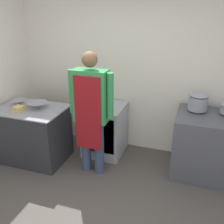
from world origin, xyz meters
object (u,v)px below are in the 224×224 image
fridge_unit (105,129)px  person_cook (91,108)px  stock_pot (198,102)px  plastic_tub (19,109)px  stove (208,146)px  mixing_bowl (38,105)px

fridge_unit → person_cook: 0.84m
stock_pot → fridge_unit: bearing=-178.1°
plastic_tub → stock_pot: bearing=16.4°
stove → person_cook: 1.77m
plastic_tub → stock_pot: (2.50, 0.74, 0.15)m
fridge_unit → mixing_bowl: mixing_bowl is taller
fridge_unit → plastic_tub: (-1.10, -0.69, 0.49)m
stove → mixing_bowl: (-2.52, -0.41, 0.46)m
fridge_unit → stock_pot: stock_pot is taller
stock_pot → stove: bearing=-32.4°
stove → plastic_tub: (-2.72, -0.60, 0.45)m
plastic_tub → stock_pot: stock_pot is taller
person_cook → plastic_tub: 1.13m
person_cook → mixing_bowl: size_ratio=6.03×
person_cook → stock_pot: (1.38, 0.63, 0.03)m
stove → plastic_tub: size_ratio=6.89×
stove → plastic_tub: 2.82m
stove → mixing_bowl: size_ratio=3.21×
fridge_unit → plastic_tub: size_ratio=6.02×
plastic_tub → stove: bearing=12.5°
stove → stock_pot: size_ratio=3.52×
person_cook → plastic_tub: size_ratio=12.96×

